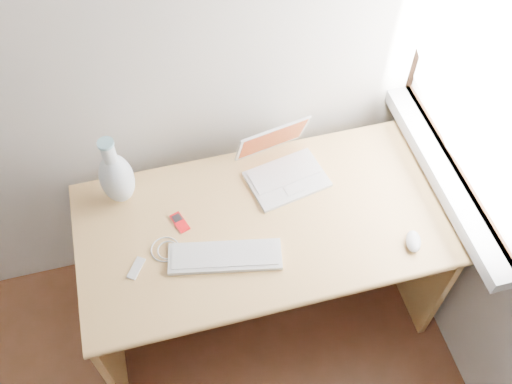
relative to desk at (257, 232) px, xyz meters
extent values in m
cube|color=white|center=(0.76, -0.09, 0.80)|extent=(0.01, 0.90, 1.00)
cube|color=gray|center=(0.70, -0.09, 0.27)|extent=(0.10, 0.96, 0.06)
cube|color=white|center=(0.68, -0.09, 0.83)|extent=(0.02, 0.84, 0.92)
cube|color=tan|center=(0.00, -0.08, 0.19)|extent=(1.38, 0.69, 0.03)
cube|color=tan|center=(-0.67, -0.08, -0.17)|extent=(0.03, 0.65, 0.70)
cube|color=tan|center=(0.67, -0.08, -0.17)|extent=(0.03, 0.65, 0.70)
cube|color=tan|center=(0.00, 0.25, -0.05)|extent=(1.32, 0.03, 0.46)
cube|color=white|center=(0.14, 0.07, 0.22)|extent=(0.33, 0.26, 0.01)
cube|color=white|center=(0.14, 0.07, 0.22)|extent=(0.28, 0.16, 0.00)
cube|color=white|center=(0.14, 0.18, 0.31)|extent=(0.30, 0.13, 0.19)
cube|color=#8D330F|center=(0.14, 0.18, 0.31)|extent=(0.28, 0.11, 0.16)
cube|color=white|center=(-0.17, -0.20, 0.22)|extent=(0.42, 0.20, 0.02)
cube|color=white|center=(-0.17, -0.20, 0.23)|extent=(0.38, 0.16, 0.00)
ellipsoid|color=white|center=(0.50, -0.31, 0.22)|extent=(0.08, 0.11, 0.03)
cube|color=red|center=(-0.30, -0.01, 0.21)|extent=(0.07, 0.10, 0.01)
cube|color=black|center=(-0.30, -0.01, 0.22)|extent=(0.04, 0.04, 0.00)
torus|color=white|center=(-0.37, -0.11, 0.21)|extent=(0.13, 0.13, 0.01)
cube|color=white|center=(-0.48, -0.16, 0.21)|extent=(0.08, 0.09, 0.01)
ellipsoid|color=white|center=(-0.49, 0.15, 0.33)|extent=(0.13, 0.13, 0.24)
cylinder|color=white|center=(-0.49, 0.15, 0.48)|extent=(0.05, 0.05, 0.10)
cylinder|color=#83C0D2|center=(-0.49, 0.15, 0.52)|extent=(0.06, 0.06, 0.01)
camera|label=1|loc=(-0.31, -1.18, 1.98)|focal=40.00mm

